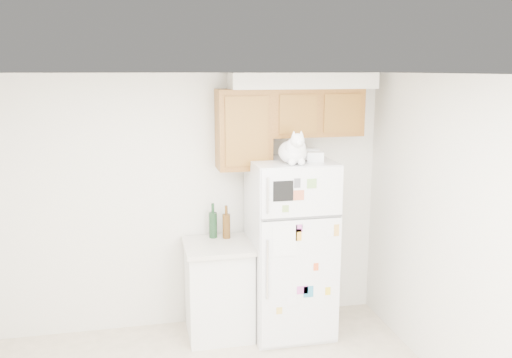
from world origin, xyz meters
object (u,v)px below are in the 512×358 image
object	(u,v)px
refrigerator	(290,248)
base_counter	(219,289)
storage_box_back	(309,154)
bottle_amber	(226,222)
cat	(294,151)
storage_box_front	(315,157)
bottle_green	(213,221)

from	to	relation	value
refrigerator	base_counter	world-z (taller)	refrigerator
base_counter	refrigerator	bearing A→B (deg)	-6.09
storage_box_back	bottle_amber	size ratio (longest dim) A/B	0.55
cat	storage_box_back	world-z (taller)	cat
storage_box_front	bottle_amber	world-z (taller)	storage_box_front
storage_box_front	cat	bearing A→B (deg)	-149.06
base_counter	bottle_amber	distance (m)	0.64
bottle_amber	refrigerator	bearing A→B (deg)	-20.16
refrigerator	storage_box_back	distance (m)	0.92
refrigerator	bottle_amber	xyz separation A→B (m)	(-0.58, 0.21, 0.23)
refrigerator	cat	size ratio (longest dim) A/B	3.80
base_counter	cat	distance (m)	1.53
base_counter	storage_box_front	world-z (taller)	storage_box_front
bottle_green	cat	bearing A→B (deg)	-32.62
bottle_green	bottle_amber	world-z (taller)	bottle_green
cat	bottle_green	xyz separation A→B (m)	(-0.68, 0.43, -0.73)
storage_box_back	bottle_amber	world-z (taller)	storage_box_back
storage_box_front	bottle_amber	bearing A→B (deg)	172.22
base_counter	cat	size ratio (longest dim) A/B	2.06
refrigerator	bottle_green	world-z (taller)	refrigerator
base_counter	storage_box_back	world-z (taller)	storage_box_back
cat	bottle_green	distance (m)	1.08
refrigerator	bottle_green	size ratio (longest dim) A/B	4.97
storage_box_back	storage_box_front	distance (m)	0.15
base_counter	storage_box_back	size ratio (longest dim) A/B	5.11
storage_box_back	base_counter	bearing A→B (deg)	-171.60
cat	storage_box_front	bearing A→B (deg)	16.34
base_counter	storage_box_front	distance (m)	1.57
base_counter	storage_box_front	size ratio (longest dim) A/B	6.13
cat	bottle_green	world-z (taller)	cat
refrigerator	bottle_green	bearing A→B (deg)	159.70
base_counter	bottle_amber	size ratio (longest dim) A/B	2.83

